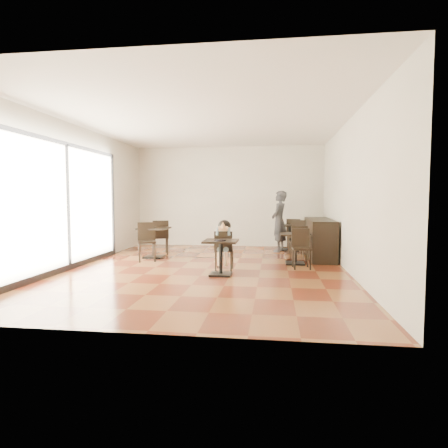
% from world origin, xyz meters
% --- Properties ---
extents(floor, '(6.00, 8.00, 0.01)m').
position_xyz_m(floor, '(0.00, 0.00, 0.00)').
color(floor, brown).
rests_on(floor, ground).
extents(ceiling, '(6.00, 8.00, 0.01)m').
position_xyz_m(ceiling, '(0.00, 0.00, 3.20)').
color(ceiling, silver).
rests_on(ceiling, floor).
extents(wall_back, '(6.00, 0.01, 3.20)m').
position_xyz_m(wall_back, '(0.00, 4.00, 1.60)').
color(wall_back, beige).
rests_on(wall_back, floor).
extents(wall_front, '(6.00, 0.01, 3.20)m').
position_xyz_m(wall_front, '(0.00, -4.00, 1.60)').
color(wall_front, beige).
rests_on(wall_front, floor).
extents(wall_left, '(0.01, 8.00, 3.20)m').
position_xyz_m(wall_left, '(-3.00, 0.00, 1.60)').
color(wall_left, beige).
rests_on(wall_left, floor).
extents(wall_right, '(0.01, 8.00, 3.20)m').
position_xyz_m(wall_right, '(3.00, 0.00, 1.60)').
color(wall_right, beige).
rests_on(wall_right, floor).
extents(storefront_window, '(0.04, 4.50, 2.60)m').
position_xyz_m(storefront_window, '(-2.97, -0.50, 1.40)').
color(storefront_window, white).
rests_on(storefront_window, floor).
extents(child_table, '(0.67, 0.67, 0.71)m').
position_xyz_m(child_table, '(0.40, -0.65, 0.35)').
color(child_table, black).
rests_on(child_table, floor).
extents(child_chair, '(0.38, 0.38, 0.85)m').
position_xyz_m(child_chair, '(0.40, -0.10, 0.43)').
color(child_chair, black).
rests_on(child_chair, floor).
extents(child, '(0.38, 0.54, 1.07)m').
position_xyz_m(child, '(0.40, -0.10, 0.54)').
color(child, slate).
rests_on(child, child_chair).
extents(plate, '(0.24, 0.24, 0.01)m').
position_xyz_m(plate, '(0.40, -0.75, 0.72)').
color(plate, black).
rests_on(plate, child_table).
extents(pizza_slice, '(0.25, 0.19, 0.06)m').
position_xyz_m(pizza_slice, '(0.40, -0.29, 0.93)').
color(pizza_slice, '#EFD885').
rests_on(pizza_slice, child).
extents(adult_patron, '(0.59, 0.74, 1.76)m').
position_xyz_m(adult_patron, '(1.61, 2.86, 0.88)').
color(adult_patron, '#37383C').
rests_on(adult_patron, floor).
extents(cafe_table_mid, '(0.74, 0.74, 0.72)m').
position_xyz_m(cafe_table_mid, '(1.96, 0.84, 0.36)').
color(cafe_table_mid, black).
rests_on(cafe_table_mid, floor).
extents(cafe_table_left, '(0.97, 0.97, 0.79)m').
position_xyz_m(cafe_table_left, '(-1.64, 1.32, 0.39)').
color(cafe_table_left, black).
rests_on(cafe_table_left, floor).
extents(cafe_table_back, '(0.91, 0.91, 0.77)m').
position_xyz_m(cafe_table_back, '(1.94, 3.16, 0.38)').
color(cafe_table_back, black).
rests_on(cafe_table_back, floor).
extents(chair_mid_a, '(0.42, 0.42, 0.87)m').
position_xyz_m(chair_mid_a, '(2.06, 1.39, 0.44)').
color(chair_mid_a, black).
rests_on(chair_mid_a, floor).
extents(chair_mid_b, '(0.42, 0.42, 0.87)m').
position_xyz_m(chair_mid_b, '(2.06, 0.29, 0.44)').
color(chair_mid_b, black).
rests_on(chair_mid_b, floor).
extents(chair_left_a, '(0.55, 0.55, 0.95)m').
position_xyz_m(chair_left_a, '(-1.64, 1.87, 0.47)').
color(chair_left_a, black).
rests_on(chair_left_a, floor).
extents(chair_left_b, '(0.55, 0.55, 0.95)m').
position_xyz_m(chair_left_b, '(-1.64, 0.77, 0.47)').
color(chair_left_b, black).
rests_on(chair_left_b, floor).
extents(chair_back_a, '(0.52, 0.52, 0.92)m').
position_xyz_m(chair_back_a, '(2.09, 3.50, 0.46)').
color(chair_back_a, black).
rests_on(chair_back_a, floor).
extents(chair_back_b, '(0.52, 0.52, 0.92)m').
position_xyz_m(chair_back_b, '(2.09, 2.61, 0.46)').
color(chair_back_b, black).
rests_on(chair_back_b, floor).
extents(service_counter, '(0.60, 2.40, 1.00)m').
position_xyz_m(service_counter, '(2.65, 2.00, 0.50)').
color(service_counter, black).
rests_on(service_counter, floor).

